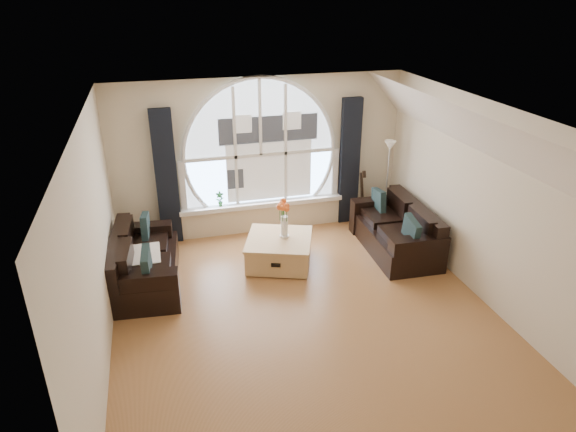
% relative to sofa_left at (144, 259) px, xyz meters
% --- Properties ---
extents(ground, '(5.00, 5.50, 0.01)m').
position_rel_sofa_left_xyz_m(ground, '(2.05, -1.34, -0.40)').
color(ground, brown).
rests_on(ground, ground).
extents(ceiling, '(5.00, 5.50, 0.01)m').
position_rel_sofa_left_xyz_m(ceiling, '(2.05, -1.34, 2.30)').
color(ceiling, silver).
rests_on(ceiling, ground).
extents(wall_back, '(5.00, 0.01, 2.70)m').
position_rel_sofa_left_xyz_m(wall_back, '(2.05, 1.41, 0.95)').
color(wall_back, beige).
rests_on(wall_back, ground).
extents(wall_front, '(5.00, 0.01, 2.70)m').
position_rel_sofa_left_xyz_m(wall_front, '(2.05, -4.09, 0.95)').
color(wall_front, beige).
rests_on(wall_front, ground).
extents(wall_left, '(0.01, 5.50, 2.70)m').
position_rel_sofa_left_xyz_m(wall_left, '(-0.45, -1.34, 0.95)').
color(wall_left, beige).
rests_on(wall_left, ground).
extents(wall_right, '(0.01, 5.50, 2.70)m').
position_rel_sofa_left_xyz_m(wall_right, '(4.55, -1.34, 0.95)').
color(wall_right, beige).
rests_on(wall_right, ground).
extents(attic_slope, '(0.92, 5.50, 0.72)m').
position_rel_sofa_left_xyz_m(attic_slope, '(4.25, -1.34, 1.95)').
color(attic_slope, silver).
rests_on(attic_slope, ground).
extents(arched_window, '(2.60, 0.06, 2.15)m').
position_rel_sofa_left_xyz_m(arched_window, '(2.05, 1.38, 1.23)').
color(arched_window, silver).
rests_on(arched_window, wall_back).
extents(window_sill, '(2.90, 0.22, 0.08)m').
position_rel_sofa_left_xyz_m(window_sill, '(2.05, 1.31, 0.11)').
color(window_sill, white).
rests_on(window_sill, wall_back).
extents(window_frame, '(2.76, 0.08, 2.15)m').
position_rel_sofa_left_xyz_m(window_frame, '(2.05, 1.35, 1.23)').
color(window_frame, white).
rests_on(window_frame, wall_back).
extents(neighbor_house, '(1.70, 0.02, 1.50)m').
position_rel_sofa_left_xyz_m(neighbor_house, '(2.20, 1.36, 1.10)').
color(neighbor_house, silver).
rests_on(neighbor_house, wall_back).
extents(curtain_left, '(0.35, 0.12, 2.30)m').
position_rel_sofa_left_xyz_m(curtain_left, '(0.45, 1.29, 0.75)').
color(curtain_left, black).
rests_on(curtain_left, ground).
extents(curtain_right, '(0.35, 0.12, 2.30)m').
position_rel_sofa_left_xyz_m(curtain_right, '(3.65, 1.29, 0.75)').
color(curtain_right, black).
rests_on(curtain_right, ground).
extents(sofa_left, '(1.04, 1.84, 0.79)m').
position_rel_sofa_left_xyz_m(sofa_left, '(0.00, 0.00, 0.00)').
color(sofa_left, black).
rests_on(sofa_left, ground).
extents(sofa_right, '(0.96, 1.82, 0.80)m').
position_rel_sofa_left_xyz_m(sofa_right, '(3.99, -0.01, 0.00)').
color(sofa_right, black).
rests_on(sofa_right, ground).
extents(coffee_chest, '(1.27, 1.27, 0.48)m').
position_rel_sofa_left_xyz_m(coffee_chest, '(2.04, 0.06, -0.16)').
color(coffee_chest, tan).
rests_on(coffee_chest, ground).
extents(throw_blanket, '(0.55, 0.55, 0.10)m').
position_rel_sofa_left_xyz_m(throw_blanket, '(-0.04, -0.09, 0.10)').
color(throw_blanket, silver).
rests_on(throw_blanket, sofa_left).
extents(vase_flowers, '(0.24, 0.24, 0.70)m').
position_rel_sofa_left_xyz_m(vase_flowers, '(2.13, 0.10, 0.43)').
color(vase_flowers, white).
rests_on(vase_flowers, coffee_chest).
extents(floor_lamp, '(0.24, 0.24, 1.60)m').
position_rel_sofa_left_xyz_m(floor_lamp, '(4.23, 0.92, 0.40)').
color(floor_lamp, '#B2B2B2').
rests_on(floor_lamp, ground).
extents(guitar, '(0.38, 0.27, 1.06)m').
position_rel_sofa_left_xyz_m(guitar, '(3.82, 1.12, 0.13)').
color(guitar, brown).
rests_on(guitar, ground).
extents(potted_plant, '(0.14, 0.10, 0.27)m').
position_rel_sofa_left_xyz_m(potted_plant, '(1.30, 1.31, 0.28)').
color(potted_plant, '#1E6023').
rests_on(potted_plant, window_sill).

